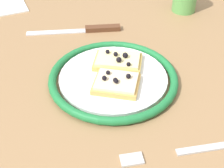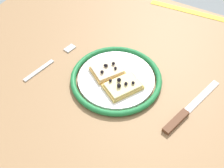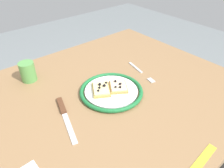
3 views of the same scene
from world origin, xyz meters
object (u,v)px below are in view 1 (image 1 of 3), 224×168
pizza_slice_far (118,61)px  napkin (5,5)px  plate (113,77)px  knife (90,29)px  pizza_slice_near (116,83)px  fork (181,152)px  dining_table (118,106)px

pizza_slice_far → napkin: 0.46m
plate → knife: 0.21m
pizza_slice_near → napkin: size_ratio=0.81×
pizza_slice_near → fork: 0.18m
plate → pizza_slice_near: pizza_slice_near is taller
dining_table → pizza_slice_far: pizza_slice_far is taller
knife → plate: bearing=173.8°
pizza_slice_far → knife: bearing=0.7°
plate → napkin: plate is taller
knife → fork: bearing=-179.0°
pizza_slice_near → pizza_slice_far: bearing=-25.4°
pizza_slice_near → napkin: pizza_slice_near is taller
knife → fork: knife is taller
plate → knife: size_ratio=1.12×
pizza_slice_far → knife: pizza_slice_far is taller
pizza_slice_far → fork: pizza_slice_far is taller
dining_table → knife: (0.21, -0.01, 0.08)m
plate → napkin: (0.45, 0.16, -0.01)m
fork → pizza_slice_near: bearing=11.7°
knife → fork: size_ratio=1.18×
pizza_slice_near → fork: pizza_slice_near is taller
pizza_slice_far → napkin: bearing=24.2°
dining_table → pizza_slice_near: size_ratio=10.02×
plate → fork: 0.22m
plate → knife: bearing=-6.2°
plate → pizza_slice_far: bearing=-38.7°
dining_table → plate: 0.08m
knife → napkin: (0.24, 0.18, -0.00)m
pizza_slice_far → napkin: size_ratio=0.88×
plate → pizza_slice_far: size_ratio=2.18×
plate → dining_table: bearing=-107.3°
pizza_slice_near → napkin: bearing=17.8°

